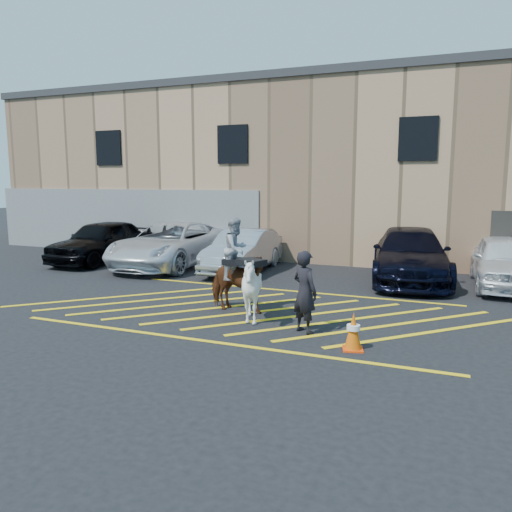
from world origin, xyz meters
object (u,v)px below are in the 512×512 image
at_px(car_black_suv, 102,241).
at_px(car_silver_sedan, 243,251).
at_px(mounted_bay, 236,275).
at_px(saddled_white, 252,288).
at_px(handler, 305,292).
at_px(car_blue_suv, 410,255).
at_px(traffic_cone, 353,331).
at_px(car_white_suv, 507,261).
at_px(car_white_pickup, 171,244).

relative_size(car_black_suv, car_silver_sedan, 1.08).
xyz_separation_m(mounted_bay, saddled_white, (0.66, -0.61, -0.16)).
height_order(handler, mounted_bay, mounted_bay).
relative_size(car_black_suv, mounted_bay, 2.10).
xyz_separation_m(car_black_suv, car_blue_suv, (11.58, 0.75, -0.00)).
relative_size(car_blue_suv, mounted_bay, 2.45).
bearing_deg(mounted_bay, handler, -25.06).
xyz_separation_m(car_blue_suv, traffic_cone, (-0.37, -7.38, -0.46)).
height_order(mounted_bay, saddled_white, mounted_bay).
distance_m(car_blue_suv, car_white_suv, 2.78).
bearing_deg(car_black_suv, car_white_suv, 3.57).
relative_size(car_white_pickup, car_white_suv, 1.27).
bearing_deg(mounted_bay, car_blue_suv, 58.24).
xyz_separation_m(car_blue_suv, saddled_white, (-2.89, -6.34, -0.05)).
xyz_separation_m(car_blue_suv, mounted_bay, (-3.55, -5.73, 0.11)).
relative_size(handler, mounted_bay, 0.76).
bearing_deg(car_black_suv, car_blue_suv, 4.53).
bearing_deg(car_blue_suv, traffic_cone, -100.61).
bearing_deg(car_blue_suv, car_white_pickup, 175.99).
height_order(car_silver_sedan, handler, handler).
bearing_deg(car_white_suv, saddled_white, -134.03).
height_order(car_black_suv, car_blue_suv, car_black_suv).
bearing_deg(traffic_cone, car_silver_sedan, 127.57).
height_order(car_white_pickup, traffic_cone, car_white_pickup).
bearing_deg(handler, traffic_cone, 178.64).
distance_m(handler, traffic_cone, 1.47).
distance_m(car_black_suv, car_silver_sedan, 6.00).
xyz_separation_m(car_black_suv, car_white_suv, (14.37, 0.69, -0.04)).
distance_m(car_black_suv, mounted_bay, 9.45).
xyz_separation_m(car_white_pickup, traffic_cone, (8.17, -6.82, -0.45)).
relative_size(car_silver_sedan, mounted_bay, 1.94).
xyz_separation_m(handler, traffic_cone, (1.18, -0.72, -0.51)).
height_order(car_white_pickup, car_white_suv, car_white_pickup).
xyz_separation_m(car_white_suv, saddled_white, (-5.67, -6.28, -0.01)).
relative_size(car_white_suv, traffic_cone, 6.33).
xyz_separation_m(car_white_pickup, saddled_white, (5.65, -5.77, -0.04)).
bearing_deg(handler, saddled_white, 16.30).
height_order(car_black_suv, car_white_suv, car_black_suv).
bearing_deg(car_silver_sedan, mounted_bay, -71.15).
bearing_deg(car_black_suv, saddled_white, -31.89).
bearing_deg(car_white_suv, car_blue_suv, 176.86).
bearing_deg(handler, car_blue_suv, -72.98).
height_order(car_silver_sedan, traffic_cone, car_silver_sedan).
relative_size(car_black_suv, saddled_white, 2.75).
distance_m(car_white_suv, mounted_bay, 8.50).
relative_size(handler, traffic_cone, 2.40).
bearing_deg(traffic_cone, saddled_white, 157.43).
bearing_deg(mounted_bay, traffic_cone, -27.50).
bearing_deg(car_silver_sedan, handler, -59.14).
distance_m(car_black_suv, car_white_pickup, 3.05).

